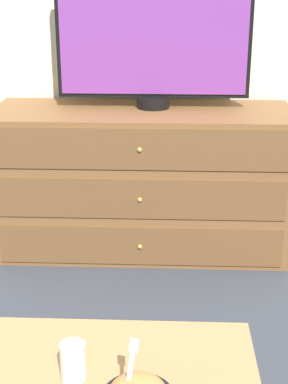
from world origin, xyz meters
TOP-DOWN VIEW (x-y plane):
  - ground_plane at (0.00, 0.00)m, footprint 12.00×12.00m
  - wall_back at (0.00, 0.03)m, footprint 12.00×0.05m
  - dresser at (0.05, -0.32)m, footprint 1.57×0.59m
  - tv at (0.11, -0.25)m, footprint 0.99×0.17m
  - drink_cup at (-0.07, -1.98)m, footprint 0.07×0.07m

SIDE VIEW (x-z plane):
  - ground_plane at x=0.00m, z-range 0.00..0.00m
  - dresser at x=0.05m, z-range 0.00..0.77m
  - drink_cup at x=-0.07m, z-range 0.38..0.49m
  - tv at x=0.11m, z-range 0.78..1.51m
  - wall_back at x=0.00m, z-range 0.00..2.60m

